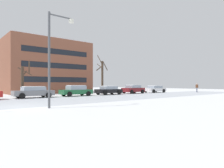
# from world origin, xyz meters

# --- Properties ---
(ground_plane) EXTENTS (120.00, 120.00, 0.00)m
(ground_plane) POSITION_xyz_m (0.00, 0.00, 0.00)
(ground_plane) COLOR white
(road_surface) EXTENTS (80.00, 8.83, 0.00)m
(road_surface) POSITION_xyz_m (0.00, 3.42, 0.00)
(road_surface) COLOR #B7BCC4
(road_surface) RESTS_ON ground
(street_lamp) EXTENTS (1.91, 0.36, 6.47)m
(street_lamp) POSITION_xyz_m (1.78, -2.04, 3.92)
(street_lamp) COLOR #4C4F54
(street_lamp) RESTS_ON ground
(parked_car_gray) EXTENTS (4.54, 2.18, 1.35)m
(parked_car_gray) POSITION_xyz_m (4.01, 8.71, 0.70)
(parked_car_gray) COLOR slate
(parked_car_gray) RESTS_ON ground
(parked_car_green) EXTENTS (4.30, 2.09, 1.45)m
(parked_car_green) POSITION_xyz_m (9.56, 8.56, 0.73)
(parked_car_green) COLOR #1E6038
(parked_car_green) RESTS_ON ground
(parked_car_black) EXTENTS (4.08, 2.21, 1.33)m
(parked_car_black) POSITION_xyz_m (15.11, 8.51, 0.69)
(parked_car_black) COLOR black
(parked_car_black) RESTS_ON ground
(parked_car_maroon) EXTENTS (3.89, 2.25, 1.46)m
(parked_car_maroon) POSITION_xyz_m (20.65, 8.75, 0.75)
(parked_car_maroon) COLOR maroon
(parked_car_maroon) RESTS_ON ground
(parked_car_white) EXTENTS (4.49, 2.26, 1.32)m
(parked_car_white) POSITION_xyz_m (26.20, 8.56, 0.69)
(parked_car_white) COLOR white
(parked_car_white) RESTS_ON ground
(pedestrian_crossing) EXTENTS (0.44, 0.40, 1.71)m
(pedestrian_crossing) POSITION_xyz_m (33.46, 4.14, 1.00)
(pedestrian_crossing) COLOR #2D334C
(pedestrian_crossing) RESTS_ON ground
(tree_far_left) EXTENTS (1.59, 1.62, 6.36)m
(tree_far_left) POSITION_xyz_m (16.03, 11.37, 2.99)
(tree_far_left) COLOR #423326
(tree_far_left) RESTS_ON ground
(tree_far_right) EXTENTS (1.80, 1.59, 4.33)m
(tree_far_right) POSITION_xyz_m (3.34, 10.41, 2.10)
(tree_far_right) COLOR #423326
(tree_far_right) RESTS_ON ground
(building_far_right) EXTENTS (14.37, 9.93, 9.46)m
(building_far_right) POSITION_xyz_m (10.57, 21.53, 4.73)
(building_far_right) COLOR brown
(building_far_right) RESTS_ON ground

